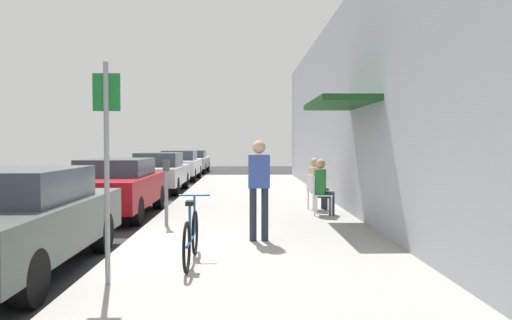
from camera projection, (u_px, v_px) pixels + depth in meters
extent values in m
plane|color=#2D2D30|center=(118.00, 255.00, 7.84)|extent=(60.00, 60.00, 0.00)
cube|color=#9E9B93|center=(256.00, 229.00, 9.89)|extent=(4.50, 32.00, 0.12)
cube|color=#999EA8|center=(377.00, 98.00, 9.86)|extent=(0.30, 32.00, 5.36)
cube|color=#19471E|center=(338.00, 103.00, 10.20)|extent=(1.10, 2.80, 0.12)
cube|color=#47514C|center=(14.00, 227.00, 6.66)|extent=(1.80, 4.40, 0.65)
cube|color=#333D47|center=(18.00, 185.00, 6.79)|extent=(1.48, 2.11, 0.45)
cylinder|color=black|center=(102.00, 233.00, 8.06)|extent=(0.22, 0.64, 0.64)
cylinder|color=black|center=(4.00, 233.00, 8.02)|extent=(0.22, 0.64, 0.64)
cylinder|color=black|center=(29.00, 278.00, 5.33)|extent=(0.22, 0.64, 0.64)
cube|color=maroon|center=(115.00, 190.00, 11.94)|extent=(1.80, 4.40, 0.67)
cube|color=#333D47|center=(117.00, 167.00, 12.07)|extent=(1.48, 2.11, 0.40)
cylinder|color=black|center=(158.00, 197.00, 13.34)|extent=(0.22, 0.64, 0.64)
cylinder|color=black|center=(99.00, 197.00, 13.30)|extent=(0.22, 0.64, 0.64)
cylinder|color=black|center=(136.00, 211.00, 10.61)|extent=(0.22, 0.64, 0.64)
cylinder|color=black|center=(62.00, 211.00, 10.57)|extent=(0.22, 0.64, 0.64)
cube|color=#B7B7BC|center=(159.00, 175.00, 17.95)|extent=(1.80, 4.40, 0.62)
cube|color=#333D47|center=(159.00, 159.00, 18.08)|extent=(1.48, 2.11, 0.49)
cylinder|color=black|center=(185.00, 180.00, 19.34)|extent=(0.22, 0.64, 0.64)
cylinder|color=black|center=(144.00, 180.00, 19.30)|extent=(0.22, 0.64, 0.64)
cylinder|color=black|center=(175.00, 186.00, 16.61)|extent=(0.22, 0.64, 0.64)
cylinder|color=black|center=(128.00, 187.00, 16.58)|extent=(0.22, 0.64, 0.64)
cube|color=silver|center=(179.00, 167.00, 23.73)|extent=(1.80, 4.40, 0.65)
cube|color=#333D47|center=(180.00, 155.00, 23.86)|extent=(1.48, 2.11, 0.45)
cylinder|color=black|center=(199.00, 172.00, 25.13)|extent=(0.22, 0.64, 0.64)
cylinder|color=black|center=(167.00, 172.00, 25.09)|extent=(0.22, 0.64, 0.64)
cylinder|color=black|center=(193.00, 175.00, 22.40)|extent=(0.22, 0.64, 0.64)
cylinder|color=black|center=(158.00, 175.00, 22.36)|extent=(0.22, 0.64, 0.64)
cube|color=#B7B7BC|center=(193.00, 162.00, 29.80)|extent=(1.80, 4.40, 0.58)
cube|color=#333D47|center=(193.00, 154.00, 29.93)|extent=(1.48, 2.11, 0.44)
cylinder|color=black|center=(207.00, 166.00, 31.19)|extent=(0.22, 0.64, 0.64)
cylinder|color=black|center=(182.00, 166.00, 31.16)|extent=(0.22, 0.64, 0.64)
cylinder|color=black|center=(204.00, 168.00, 28.47)|extent=(0.22, 0.64, 0.64)
cylinder|color=black|center=(176.00, 168.00, 28.43)|extent=(0.22, 0.64, 0.64)
cylinder|color=slate|center=(166.00, 198.00, 9.90)|extent=(0.07, 0.07, 1.10)
cube|color=#383D42|center=(166.00, 165.00, 9.88)|extent=(0.12, 0.10, 0.22)
cylinder|color=gray|center=(107.00, 174.00, 5.79)|extent=(0.06, 0.06, 2.60)
cube|color=#19722D|center=(106.00, 92.00, 5.78)|extent=(0.32, 0.02, 0.44)
torus|color=black|center=(195.00, 232.00, 7.34)|extent=(0.04, 0.66, 0.66)
torus|color=black|center=(187.00, 247.00, 6.29)|extent=(0.04, 0.66, 0.66)
cylinder|color=#1E4C8C|center=(191.00, 239.00, 6.82)|extent=(0.04, 1.05, 0.04)
cylinder|color=#1E4C8C|center=(190.00, 223.00, 6.66)|extent=(0.04, 0.04, 0.50)
cube|color=black|center=(190.00, 203.00, 6.65)|extent=(0.10, 0.20, 0.06)
cylinder|color=#1E4C8C|center=(194.00, 214.00, 7.28)|extent=(0.03, 0.03, 0.56)
cylinder|color=#1E4C8C|center=(194.00, 195.00, 7.27)|extent=(0.46, 0.03, 0.03)
cylinder|color=silver|center=(333.00, 204.00, 11.53)|extent=(0.04, 0.04, 0.45)
cylinder|color=silver|center=(332.00, 207.00, 11.16)|extent=(0.04, 0.04, 0.45)
cylinder|color=silver|center=(317.00, 204.00, 11.62)|extent=(0.04, 0.04, 0.45)
cylinder|color=silver|center=(315.00, 206.00, 11.25)|extent=(0.04, 0.04, 0.45)
cube|color=silver|center=(324.00, 195.00, 11.39)|extent=(0.54, 0.54, 0.03)
cube|color=silver|center=(315.00, 186.00, 11.43)|extent=(0.14, 0.43, 0.40)
cylinder|color=#232838|center=(332.00, 204.00, 11.45)|extent=(0.11, 0.11, 0.47)
cylinder|color=#232838|center=(327.00, 194.00, 11.47)|extent=(0.38, 0.23, 0.14)
cylinder|color=#232838|center=(331.00, 206.00, 11.25)|extent=(0.11, 0.11, 0.47)
cylinder|color=#232838|center=(326.00, 195.00, 11.28)|extent=(0.38, 0.23, 0.14)
cube|color=#267233|center=(321.00, 182.00, 11.39)|extent=(0.30, 0.40, 0.56)
sphere|color=tan|center=(321.00, 164.00, 11.38)|extent=(0.22, 0.22, 0.22)
cylinder|color=silver|center=(322.00, 199.00, 12.56)|extent=(0.04, 0.04, 0.45)
cylinder|color=silver|center=(328.00, 201.00, 12.19)|extent=(0.04, 0.04, 0.45)
cylinder|color=silver|center=(308.00, 200.00, 12.47)|extent=(0.04, 0.04, 0.45)
cylinder|color=silver|center=(313.00, 202.00, 12.10)|extent=(0.04, 0.04, 0.45)
cube|color=silver|center=(318.00, 191.00, 12.32)|extent=(0.52, 0.52, 0.03)
cube|color=silver|center=(310.00, 183.00, 12.27)|extent=(0.12, 0.44, 0.40)
cylinder|color=#232838|center=(323.00, 199.00, 12.47)|extent=(0.11, 0.11, 0.47)
cylinder|color=#232838|center=(318.00, 190.00, 12.43)|extent=(0.38, 0.21, 0.14)
cylinder|color=#232838|center=(326.00, 200.00, 12.27)|extent=(0.11, 0.11, 0.47)
cylinder|color=#232838|center=(321.00, 191.00, 12.24)|extent=(0.38, 0.21, 0.14)
cube|color=#CCB28C|center=(315.00, 179.00, 12.29)|extent=(0.29, 0.40, 0.56)
sphere|color=tan|center=(315.00, 162.00, 12.28)|extent=(0.22, 0.22, 0.22)
cylinder|color=#232838|center=(253.00, 214.00, 8.36)|extent=(0.12, 0.12, 0.90)
cylinder|color=#232838|center=(265.00, 214.00, 8.37)|extent=(0.12, 0.12, 0.90)
cube|color=#334C99|center=(259.00, 171.00, 8.34)|extent=(0.36, 0.22, 0.56)
sphere|color=tan|center=(259.00, 147.00, 8.33)|extent=(0.22, 0.22, 0.22)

